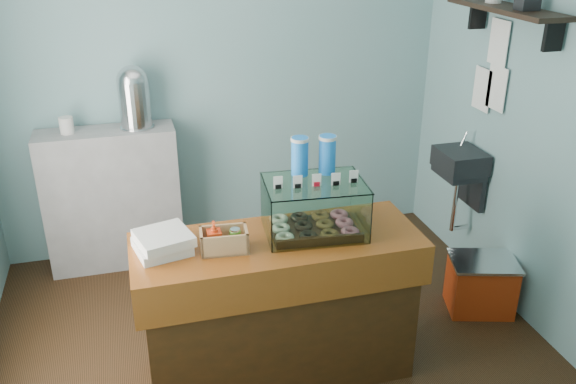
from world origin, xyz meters
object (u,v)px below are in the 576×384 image
object	(u,v)px
red_cooler	(481,284)
display_case	(314,201)
counter	(278,307)
coffee_urn	(134,96)

from	to	relation	value
red_cooler	display_case	bearing A→B (deg)	-155.72
counter	coffee_urn	size ratio (longest dim) A/B	3.47
counter	coffee_urn	xyz separation A→B (m)	(-0.66, 1.58, 0.88)
counter	display_case	bearing A→B (deg)	17.42
coffee_urn	red_cooler	world-z (taller)	coffee_urn
counter	red_cooler	world-z (taller)	counter
display_case	coffee_urn	bearing A→B (deg)	125.62
red_cooler	coffee_urn	bearing A→B (deg)	165.07
counter	coffee_urn	world-z (taller)	coffee_urn
display_case	red_cooler	world-z (taller)	display_case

